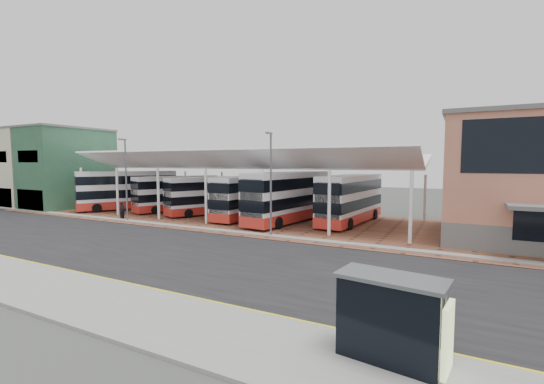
{
  "coord_description": "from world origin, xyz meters",
  "views": [
    {
      "loc": [
        15.08,
        -18.54,
        5.76
      ],
      "look_at": [
        1.35,
        7.74,
        3.37
      ],
      "focal_mm": 24.0,
      "sensor_mm": 36.0,
      "label": 1
    }
  ],
  "objects_px": {
    "bus_1": "(177,194)",
    "bus_5": "(351,199)",
    "bus_2": "(211,196)",
    "pedestrian": "(122,210)",
    "bus_0": "(128,190)",
    "bus_shelter": "(398,313)",
    "bus_3": "(249,197)",
    "bus_4": "(288,197)"
  },
  "relations": [
    {
      "from": "bus_2",
      "to": "bus_4",
      "type": "distance_m",
      "value": 10.07
    },
    {
      "from": "bus_3",
      "to": "pedestrian",
      "type": "bearing_deg",
      "value": -149.0
    },
    {
      "from": "pedestrian",
      "to": "bus_shelter",
      "type": "height_order",
      "value": "bus_shelter"
    },
    {
      "from": "bus_2",
      "to": "bus_3",
      "type": "xyz_separation_m",
      "value": [
        5.16,
        -0.35,
        0.1
      ]
    },
    {
      "from": "bus_1",
      "to": "bus_2",
      "type": "xyz_separation_m",
      "value": [
        5.24,
        -0.33,
        -0.0
      ]
    },
    {
      "from": "bus_shelter",
      "to": "bus_4",
      "type": "bearing_deg",
      "value": 129.38
    },
    {
      "from": "bus_1",
      "to": "bus_5",
      "type": "bearing_deg",
      "value": 24.55
    },
    {
      "from": "bus_0",
      "to": "bus_3",
      "type": "relative_size",
      "value": 1.05
    },
    {
      "from": "bus_2",
      "to": "bus_shelter",
      "type": "xyz_separation_m",
      "value": [
        23.28,
        -22.37,
        -0.45
      ]
    },
    {
      "from": "pedestrian",
      "to": "bus_3",
      "type": "bearing_deg",
      "value": -51.04
    },
    {
      "from": "bus_1",
      "to": "bus_shelter",
      "type": "distance_m",
      "value": 36.45
    },
    {
      "from": "bus_4",
      "to": "bus_5",
      "type": "xyz_separation_m",
      "value": [
        5.46,
        2.24,
        -0.13
      ]
    },
    {
      "from": "bus_0",
      "to": "bus_5",
      "type": "distance_m",
      "value": 27.18
    },
    {
      "from": "bus_5",
      "to": "bus_shelter",
      "type": "distance_m",
      "value": 24.89
    },
    {
      "from": "bus_2",
      "to": "bus_5",
      "type": "bearing_deg",
      "value": 29.94
    },
    {
      "from": "bus_5",
      "to": "bus_shelter",
      "type": "relative_size",
      "value": 3.51
    },
    {
      "from": "bus_2",
      "to": "pedestrian",
      "type": "relative_size",
      "value": 6.04
    },
    {
      "from": "bus_0",
      "to": "pedestrian",
      "type": "xyz_separation_m",
      "value": [
        5.52,
        -5.49,
        -1.49
      ]
    },
    {
      "from": "bus_4",
      "to": "bus_shelter",
      "type": "bearing_deg",
      "value": -50.69
    },
    {
      "from": "bus_2",
      "to": "bus_3",
      "type": "distance_m",
      "value": 5.18
    },
    {
      "from": "bus_shelter",
      "to": "pedestrian",
      "type": "bearing_deg",
      "value": 159.71
    },
    {
      "from": "bus_5",
      "to": "bus_shelter",
      "type": "xyz_separation_m",
      "value": [
        7.8,
        -23.63,
        -0.66
      ]
    },
    {
      "from": "bus_5",
      "to": "pedestrian",
      "type": "relative_size",
      "value": 6.74
    },
    {
      "from": "bus_1",
      "to": "bus_4",
      "type": "relative_size",
      "value": 0.85
    },
    {
      "from": "bus_3",
      "to": "pedestrian",
      "type": "height_order",
      "value": "bus_3"
    },
    {
      "from": "bus_4",
      "to": "bus_5",
      "type": "height_order",
      "value": "bus_4"
    },
    {
      "from": "bus_4",
      "to": "pedestrian",
      "type": "height_order",
      "value": "bus_4"
    },
    {
      "from": "bus_1",
      "to": "bus_5",
      "type": "distance_m",
      "value": 20.74
    },
    {
      "from": "bus_3",
      "to": "bus_5",
      "type": "height_order",
      "value": "bus_5"
    },
    {
      "from": "bus_1",
      "to": "bus_3",
      "type": "relative_size",
      "value": 0.96
    },
    {
      "from": "bus_3",
      "to": "bus_1",
      "type": "bearing_deg",
      "value": 177.13
    },
    {
      "from": "bus_3",
      "to": "pedestrian",
      "type": "relative_size",
      "value": 6.33
    },
    {
      "from": "bus_0",
      "to": "bus_3",
      "type": "bearing_deg",
      "value": 34.63
    },
    {
      "from": "bus_1",
      "to": "bus_0",
      "type": "bearing_deg",
      "value": -142.95
    },
    {
      "from": "bus_1",
      "to": "bus_shelter",
      "type": "height_order",
      "value": "bus_1"
    },
    {
      "from": "bus_2",
      "to": "bus_shelter",
      "type": "bearing_deg",
      "value": -18.56
    },
    {
      "from": "bus_0",
      "to": "bus_2",
      "type": "xyz_separation_m",
      "value": [
        11.57,
        1.37,
        -0.27
      ]
    },
    {
      "from": "bus_3",
      "to": "bus_shelter",
      "type": "xyz_separation_m",
      "value": [
        18.11,
        -22.02,
        -0.55
      ]
    },
    {
      "from": "bus_3",
      "to": "pedestrian",
      "type": "xyz_separation_m",
      "value": [
        -11.22,
        -6.51,
        -1.32
      ]
    },
    {
      "from": "bus_0",
      "to": "bus_1",
      "type": "height_order",
      "value": "bus_0"
    },
    {
      "from": "bus_2",
      "to": "bus_shelter",
      "type": "height_order",
      "value": "bus_2"
    },
    {
      "from": "bus_0",
      "to": "bus_5",
      "type": "height_order",
      "value": "bus_0"
    }
  ]
}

